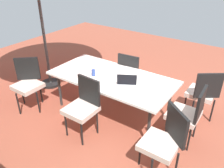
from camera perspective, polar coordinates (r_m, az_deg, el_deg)
The scene contains 10 objects.
ground_plane at distance 4.50m, azimuth -0.00°, elevation -6.88°, with size 10.00×10.00×0.02m, color #9E4C38.
dining_table at distance 4.12m, azimuth -0.00°, elevation 1.28°, with size 2.23×1.09×0.76m.
chair_northeast at distance 4.64m, azimuth -20.04°, elevation 0.54°, with size 0.59×0.59×0.98m.
chair_south at distance 4.72m, azimuth 4.64°, elevation 2.81°, with size 0.47×0.48×0.98m.
chair_southwest at distance 4.34m, azimuth 21.52°, elevation -1.81°, with size 0.58×0.58×0.98m.
chair_west at distance 3.70m, azimuth 18.24°, elevation -6.72°, with size 0.47×0.46×0.98m.
chair_northwest at distance 3.13m, azimuth 12.75°, elevation -13.27°, with size 0.58×0.58×0.98m.
chair_north at distance 3.72m, azimuth -7.10°, elevation -5.16°, with size 0.46×0.47×0.98m.
laptop at distance 3.85m, azimuth 3.69°, elevation 0.65°, with size 0.40×0.37×0.21m.
cup at distance 4.12m, azimuth -4.61°, elevation 2.80°, with size 0.07×0.07×0.12m, color #334C99.
Camera 1 is at (-2.09, 3.00, 2.62)m, focal length 37.10 mm.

